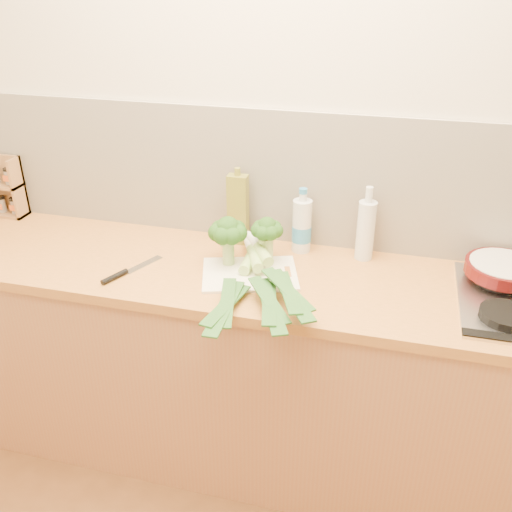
{
  "coord_description": "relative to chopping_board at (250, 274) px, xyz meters",
  "views": [
    {
      "loc": [
        0.48,
        -0.61,
        1.94
      ],
      "look_at": [
        0.03,
        1.1,
        1.02
      ],
      "focal_mm": 40.0,
      "sensor_mm": 36.0,
      "label": 1
    }
  ],
  "objects": [
    {
      "name": "leek_back",
      "position": [
        0.08,
        -0.03,
        0.06
      ],
      "size": [
        0.37,
        0.56,
        0.04
      ],
      "rotation": [
        0.0,
        0.0,
        0.55
      ],
      "color": "white",
      "rests_on": "chopping_board"
    },
    {
      "name": "amber_bottle",
      "position": [
        0.39,
        0.26,
        0.1
      ],
      "size": [
        0.06,
        0.06,
        0.26
      ],
      "color": "brown",
      "rests_on": "counter"
    },
    {
      "name": "spice_rack",
      "position": [
        -1.24,
        0.27,
        0.11
      ],
      "size": [
        0.23,
        0.09,
        0.28
      ],
      "color": "#A37445",
      "rests_on": "counter"
    },
    {
      "name": "leek_front",
      "position": [
        -0.01,
        -0.01,
        0.03
      ],
      "size": [
        0.11,
        0.73,
        0.04
      ],
      "rotation": [
        0.0,
        0.0,
        0.03
      ],
      "color": "white",
      "rests_on": "chopping_board"
    },
    {
      "name": "counter",
      "position": [
        0.01,
        0.03,
        -0.45
      ],
      "size": [
        3.2,
        0.62,
        0.9
      ],
      "color": "#A26E43",
      "rests_on": "ground"
    },
    {
      "name": "chopping_board",
      "position": [
        0.0,
        0.0,
        0.0
      ],
      "size": [
        0.41,
        0.35,
        0.01
      ],
      "primitive_type": "cube",
      "rotation": [
        0.0,
        0.0,
        0.31
      ],
      "color": "white",
      "rests_on": "counter"
    },
    {
      "name": "chefs_knife",
      "position": [
        -0.46,
        -0.12,
        0.0
      ],
      "size": [
        0.14,
        0.27,
        0.02
      ],
      "rotation": [
        0.0,
        0.0,
        -0.42
      ],
      "color": "silver",
      "rests_on": "counter"
    },
    {
      "name": "water_bottle",
      "position": [
        0.15,
        0.25,
        0.1
      ],
      "size": [
        0.08,
        0.08,
        0.24
      ],
      "color": "silver",
      "rests_on": "counter"
    },
    {
      "name": "room_shell",
      "position": [
        0.01,
        0.32,
        0.26
      ],
      "size": [
        3.5,
        3.5,
        3.5
      ],
      "color": "beige",
      "rests_on": "ground"
    },
    {
      "name": "broccoli_left",
      "position": [
        -0.1,
        0.05,
        0.14
      ],
      "size": [
        0.15,
        0.15,
        0.19
      ],
      "color": "#94B66A",
      "rests_on": "chopping_board"
    },
    {
      "name": "leek_mid",
      "position": [
        0.04,
        -0.02,
        0.05
      ],
      "size": [
        0.32,
        0.66,
        0.04
      ],
      "rotation": [
        0.0,
        0.0,
        0.41
      ],
      "color": "white",
      "rests_on": "chopping_board"
    },
    {
      "name": "oil_tin",
      "position": [
        -0.12,
        0.26,
        0.14
      ],
      "size": [
        0.08,
        0.05,
        0.32
      ],
      "color": "olive",
      "rests_on": "counter"
    },
    {
      "name": "skillet",
      "position": [
        0.9,
        0.17,
        0.06
      ],
      "size": [
        0.38,
        0.27,
        0.05
      ],
      "rotation": [
        0.0,
        0.0,
        -0.39
      ],
      "color": "#4A0C0C",
      "rests_on": "gas_hob"
    },
    {
      "name": "broccoli_right",
      "position": [
        0.04,
        0.1,
        0.13
      ],
      "size": [
        0.12,
        0.12,
        0.19
      ],
      "color": "#94B66A",
      "rests_on": "chopping_board"
    },
    {
      "name": "glass_bottle",
      "position": [
        0.39,
        0.25,
        0.12
      ],
      "size": [
        0.07,
        0.07,
        0.29
      ],
      "color": "silver",
      "rests_on": "counter"
    }
  ]
}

